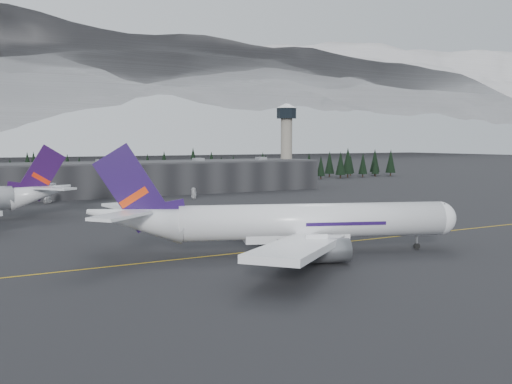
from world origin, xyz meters
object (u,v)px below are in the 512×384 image
control_tower (286,135)px  gse_vehicle_b (194,197)px  terminal (128,178)px  gse_vehicle_a (47,202)px  jet_main (281,222)px

control_tower → gse_vehicle_b: bearing=-150.9°
terminal → control_tower: control_tower is taller
control_tower → gse_vehicle_b: control_tower is taller
control_tower → gse_vehicle_a: bearing=-167.1°
gse_vehicle_b → gse_vehicle_a: bearing=-128.3°
terminal → control_tower: (75.00, 3.00, 17.11)m
control_tower → terminal: bearing=-177.7°
terminal → gse_vehicle_a: bearing=-146.8°
terminal → control_tower: 76.98m
control_tower → gse_vehicle_a: 113.67m
jet_main → gse_vehicle_a: (-24.73, 108.87, -5.01)m
gse_vehicle_a → gse_vehicle_b: gse_vehicle_a is taller
gse_vehicle_a → gse_vehicle_b: 49.78m
terminal → gse_vehicle_a: size_ratio=29.58×
jet_main → gse_vehicle_a: bearing=123.1°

